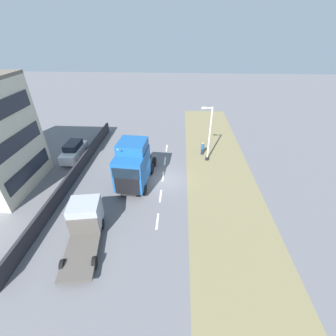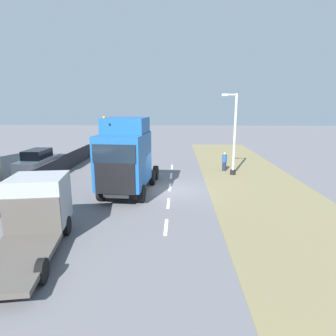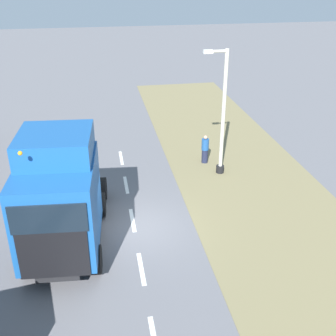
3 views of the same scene
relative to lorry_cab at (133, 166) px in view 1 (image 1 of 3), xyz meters
The scene contains 9 objects.
ground_plane 3.73m from the lorry_cab, 157.18° to the right, with size 120.00×120.00×0.00m, color slate.
grass_verge 9.03m from the lorry_cab, behind, with size 7.00×44.00×0.01m.
lane_markings 3.99m from the lorry_cab, 145.56° to the right, with size 0.16×14.60×0.00m.
boundary_wall 6.68m from the lorry_cab, ahead, with size 0.25×24.00×1.34m.
lorry_cab is the anchor object (origin of this frame).
flatbed_truck 6.67m from the lorry_cab, 67.48° to the left, with size 3.05×6.00×2.63m.
parked_car 9.62m from the lorry_cab, 32.00° to the right, with size 1.83×4.43×2.01m.
lamp_post 9.32m from the lorry_cab, 143.78° to the right, with size 1.33×0.41×6.33m.
pedestrian 9.98m from the lorry_cab, 136.09° to the right, with size 0.39×0.39×1.59m.
Camera 1 is at (-1.57, 18.64, 13.54)m, focal length 24.00 mm.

